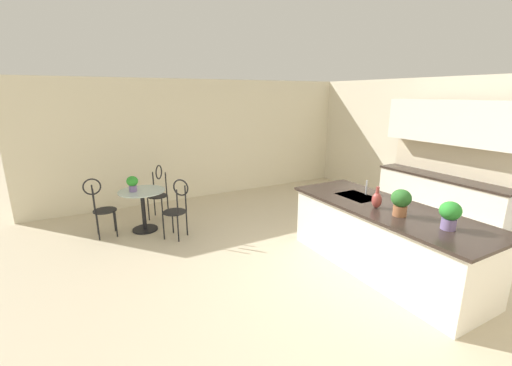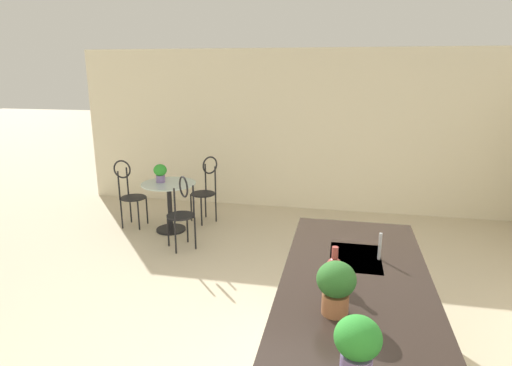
{
  "view_description": "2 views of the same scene",
  "coord_description": "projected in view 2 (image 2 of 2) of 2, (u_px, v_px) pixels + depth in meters",
  "views": [
    {
      "loc": [
        3.16,
        -2.72,
        2.39
      ],
      "look_at": [
        -0.76,
        -0.58,
        1.19
      ],
      "focal_mm": 23.42,
      "sensor_mm": 36.0,
      "label": 1
    },
    {
      "loc": [
        2.98,
        0.71,
        2.37
      ],
      "look_at": [
        -1.67,
        -0.25,
        1.1
      ],
      "focal_mm": 30.06,
      "sensor_mm": 36.0,
      "label": 2
    }
  ],
  "objects": [
    {
      "name": "vase_on_counter",
      "position": [
        334.0,
        271.0,
        2.93
      ],
      "size": [
        0.13,
        0.13,
        0.29
      ],
      "color": "#993D38",
      "rests_on": "kitchen_island"
    },
    {
      "name": "kitchen_island",
      "position": [
        353.0,
        350.0,
        3.0
      ],
      "size": [
        2.8,
        1.06,
        0.92
      ],
      "color": "white",
      "rests_on": "ground"
    },
    {
      "name": "sink_faucet",
      "position": [
        380.0,
        246.0,
        3.34
      ],
      "size": [
        0.02,
        0.02,
        0.22
      ],
      "primitive_type": "cylinder",
      "color": "#B2B5BA",
      "rests_on": "kitchen_island"
    },
    {
      "name": "chair_near_window",
      "position": [
        206.0,
        186.0,
        6.77
      ],
      "size": [
        0.53,
        0.53,
        1.04
      ],
      "color": "black",
      "rests_on": "ground"
    },
    {
      "name": "potted_plant_counter_near",
      "position": [
        336.0,
        285.0,
        2.58
      ],
      "size": [
        0.24,
        0.24,
        0.34
      ],
      "color": "#9E603D",
      "rests_on": "kitchen_island"
    },
    {
      "name": "potted_plant_on_table",
      "position": [
        160.0,
        172.0,
        6.32
      ],
      "size": [
        0.19,
        0.19,
        0.27
      ],
      "color": "#7A669E",
      "rests_on": "bistro_table"
    },
    {
      "name": "ground_plane",
      "position": [
        245.0,
        362.0,
        3.57
      ],
      "size": [
        40.0,
        40.0,
        0.0
      ],
      "primitive_type": "plane",
      "color": "beige"
    },
    {
      "name": "potted_plant_counter_far",
      "position": [
        358.0,
        344.0,
        2.04
      ],
      "size": [
        0.23,
        0.23,
        0.32
      ],
      "color": "#7A669E",
      "rests_on": "kitchen_island"
    },
    {
      "name": "bistro_table",
      "position": [
        170.0,
        202.0,
        6.38
      ],
      "size": [
        0.8,
        0.8,
        0.74
      ],
      "color": "black",
      "rests_on": "ground"
    },
    {
      "name": "wall_left_window",
      "position": [
        302.0,
        131.0,
        7.25
      ],
      "size": [
        0.12,
        7.8,
        2.7
      ],
      "primitive_type": "cube",
      "color": "beige",
      "rests_on": "ground"
    },
    {
      "name": "chair_by_island",
      "position": [
        129.0,
        190.0,
        6.54
      ],
      "size": [
        0.38,
        0.48,
        1.04
      ],
      "color": "black",
      "rests_on": "ground"
    },
    {
      "name": "chair_toward_desk",
      "position": [
        182.0,
        209.0,
        5.67
      ],
      "size": [
        0.54,
        0.54,
        1.04
      ],
      "color": "black",
      "rests_on": "ground"
    }
  ]
}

